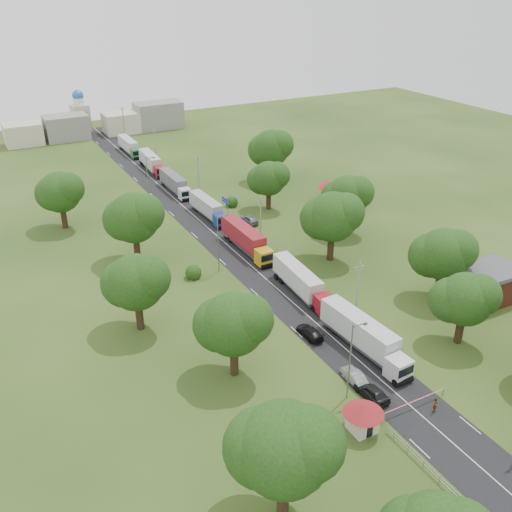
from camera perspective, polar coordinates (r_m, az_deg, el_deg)
ground at (r=84.33m, az=4.01°, el=-4.94°), size 260.00×260.00×0.00m
road at (r=99.64m, az=-2.05°, el=0.37°), size 8.00×200.00×0.04m
boom_barrier at (r=67.34m, az=14.63°, el=-14.30°), size 9.22×0.35×1.18m
guard_booth at (r=63.41m, az=10.67°, el=-15.30°), size 4.40×4.40×3.45m
guard_rail at (r=61.18m, az=18.38°, el=-21.22°), size 0.10×17.00×1.70m
info_sign at (r=112.88m, az=-3.09°, el=5.26°), size 0.12×3.10×4.10m
pole_1 at (r=79.90m, az=10.13°, el=-3.35°), size 1.60×0.24×9.00m
pole_2 at (r=100.79m, az=0.46°, el=3.64°), size 1.60×0.24×9.00m
pole_3 at (r=124.51m, az=-5.77°, el=8.06°), size 1.60×0.24×9.00m
pole_4 at (r=149.71m, az=-10.04°, el=10.98°), size 1.60×0.24×9.00m
pole_5 at (r=175.76m, az=-13.11°, el=13.02°), size 1.60×0.24×9.00m
lamp_0 at (r=65.18m, az=9.51°, el=-10.01°), size 2.03×0.22×10.00m
lamp_1 at (r=91.12m, az=-3.72°, el=1.57°), size 2.03×0.22×10.00m
lamp_2 at (r=121.68m, az=-10.72°, el=7.71°), size 2.03×0.22×10.00m
tree_2 at (r=77.60m, az=20.13°, el=-4.03°), size 8.00×8.00×10.10m
tree_3 at (r=87.18m, az=18.18°, el=0.22°), size 8.80×8.80×11.07m
tree_4 at (r=94.85m, az=7.61°, el=3.95°), size 9.60×9.60×12.05m
tree_5 at (r=106.06m, az=9.10°, el=5.97°), size 8.80×8.80×11.07m
tree_6 at (r=115.97m, az=1.25°, el=7.78°), size 8.00×8.00×10.10m
tree_7 at (r=132.31m, az=1.47°, el=10.74°), size 9.60×9.60×12.05m
tree_9 at (r=51.06m, az=2.74°, el=-18.57°), size 9.60×9.60×12.05m
tree_10 at (r=67.00m, az=-2.34°, el=-6.74°), size 8.80×8.80×11.07m
tree_11 at (r=77.10m, az=-11.96°, el=-2.54°), size 8.80×8.80×11.07m
tree_12 at (r=95.73m, az=-12.16°, el=3.79°), size 9.60×9.60×12.05m
tree_13 at (r=112.81m, az=-19.05°, el=6.09°), size 8.80×8.80×11.07m
house_brick at (r=91.02m, az=22.27°, el=-2.60°), size 8.60×6.60×5.20m
house_cream at (r=120.70m, az=8.72°, el=6.76°), size 10.08×10.08×5.80m
distant_town at (r=179.61m, az=-15.03°, el=12.70°), size 52.00×8.00×8.00m
church at (r=185.88m, az=-17.16°, el=13.49°), size 5.00×5.00×12.30m
truck_0 at (r=74.86m, az=10.74°, el=-7.81°), size 3.49×15.72×4.34m
truck_1 at (r=86.19m, az=4.50°, el=-2.57°), size 3.18×14.55×4.02m
truck_2 at (r=99.29m, az=-1.02°, el=1.72°), size 2.69×15.27×4.23m
truck_3 at (r=113.72m, az=-4.84°, el=4.82°), size 2.68×13.58×3.76m
truck_4 at (r=128.27m, az=-8.15°, el=7.23°), size 2.37×13.72×3.80m
truck_5 at (r=143.58m, az=-10.41°, el=9.21°), size 2.97×14.39×3.98m
truck_6 at (r=159.30m, az=-12.57°, el=10.70°), size 2.43×13.61×3.77m
car_lane_front at (r=68.52m, az=11.50°, el=-13.16°), size 2.31×4.87×1.61m
car_lane_mid at (r=70.53m, az=9.78°, el=-11.76°), size 1.85×4.40×1.41m
car_lane_rear at (r=77.39m, az=5.40°, el=-7.60°), size 2.05×4.76×1.37m
car_verge_near at (r=97.13m, az=3.03°, el=0.06°), size 3.17×5.15×1.33m
car_verge_far at (r=110.93m, az=-0.71°, el=3.69°), size 2.49×4.98×1.63m
pedestrian_near at (r=68.34m, az=17.49°, el=-14.07°), size 0.75×0.63×1.74m
pedestrian_booth at (r=65.73m, az=12.08°, el=-15.24°), size 0.85×0.95×1.63m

